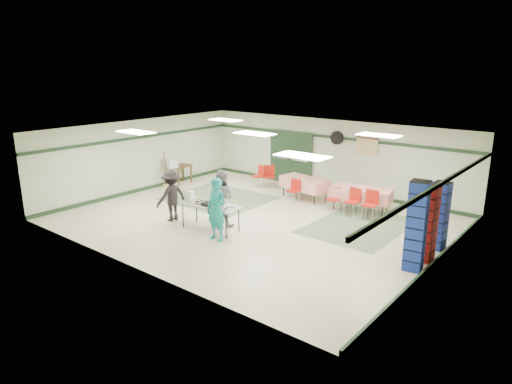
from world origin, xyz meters
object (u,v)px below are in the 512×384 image
Objects in this scene: volunteer_grey at (221,198)px; chair_c at (371,201)px; office_printer at (171,163)px; chair_loose_b at (259,174)px; volunteer_teal at (216,210)px; crate_stack_red at (427,223)px; chair_a at (353,199)px; crate_stack_blue_a at (439,216)px; chair_loose_a at (269,174)px; serving_table at (210,206)px; dining_table_b at (304,183)px; chair_d at (294,188)px; dining_table_a at (361,194)px; printer_table at (181,168)px; chair_b at (335,197)px; broom at (166,168)px; volunteer_dark at (171,196)px; crate_stack_blue_b at (416,226)px.

volunteer_grey reaches higher than chair_c.
chair_loose_b is at bearing 48.66° from office_printer.
volunteer_teal is 0.91× the size of crate_stack_red.
crate_stack_blue_a is at bearing -17.01° from chair_a.
crate_stack_red reaches higher than chair_loose_a.
office_printer is at bearing -179.72° from crate_stack_blue_a.
volunteer_teal is (0.70, -0.46, 0.15)m from serving_table.
office_printer is (-3.15, -2.24, 0.39)m from chair_loose_a.
chair_d reaches higher than dining_table_b.
dining_table_a is 2.20m from dining_table_b.
volunteer_grey reaches higher than chair_d.
dining_table_a is at bearing 16.28° from chair_loose_b.
volunteer_teal is at bearing -36.87° from printer_table.
dining_table_a reaches higher than serving_table.
chair_d is at bearing -84.87° from dining_table_b.
chair_a is 1.10× the size of chair_b.
chair_a reaches higher than printer_table.
broom is at bearing -38.46° from volunteer_grey.
volunteer_dark is 4.57m from printer_table.
chair_loose_b is 0.61× the size of broom.
serving_table is at bearing -96.70° from chair_d.
chair_loose_b is at bearing 173.51° from chair_a.
crate_stack_blue_b is at bearing 5.73° from serving_table.
volunteer_grey is 0.84× the size of dining_table_a.
office_printer is (-2.79, -2.05, 0.40)m from chair_loose_b.
dining_table_a reaches higher than printer_table.
crate_stack_blue_a is 10.30m from office_printer.
volunteer_dark is 0.73× the size of crate_stack_blue_b.
chair_d is (-0.39, 4.30, -0.37)m from volunteer_teal.
crate_stack_red is (7.15, -3.13, 0.41)m from chair_loose_a.
chair_a is 7.41m from office_printer.
volunteer_teal reaches higher than dining_table_a.
broom is at bearing -170.00° from chair_b.
volunteer_dark is 7.64m from crate_stack_blue_a.
crate_stack_blue_b is (5.22, -3.37, 0.50)m from dining_table_b.
serving_table is 2.10× the size of chair_c.
chair_loose_a is at bearing 42.29° from broom.
crate_stack_red is at bearing -31.49° from chair_b.
chair_loose_a reaches higher than chair_d.
chair_d is at bearing -111.85° from volunteer_grey.
chair_d is 1.74× the size of office_printer.
volunteer_dark reaches higher than chair_b.
crate_stack_blue_a is at bearing -56.53° from chair_loose_a.
volunteer_teal is at bearing -155.60° from crate_stack_red.
serving_table is at bearing -111.59° from chair_loose_a.
volunteer_grey is at bearing -174.38° from crate_stack_blue_b.
dining_table_a is 4.15m from chair_loose_a.
broom reaches higher than chair_b.
crate_stack_blue_b is at bearing 17.02° from volunteer_teal.
chair_a is 0.66m from chair_b.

